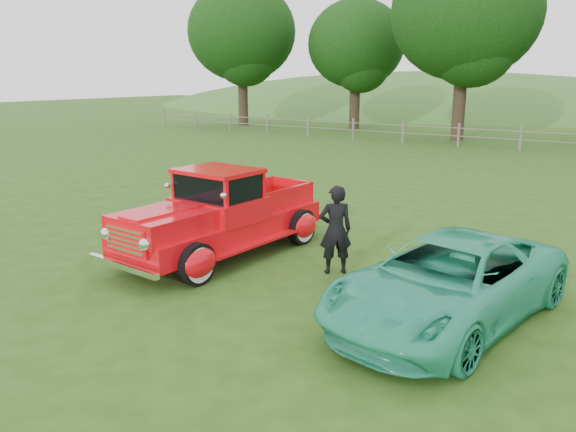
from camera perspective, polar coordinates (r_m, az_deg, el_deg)
The scene contains 9 objects.
ground at distance 9.46m, azimuth -5.91°, elevation -8.08°, with size 140.00×140.00×0.00m, color #274813.
distant_hills at distance 67.39m, azimuth 25.17°, elevation 5.88°, with size 116.00×60.00×18.00m.
fence_line at distance 29.42m, azimuth 22.57°, elevation 7.28°, with size 48.00×0.12×1.20m.
tree_far_west at distance 41.66m, azimuth -4.72°, elevation 18.10°, with size 7.60×7.60×9.93m.
tree_mid_west at distance 38.99m, azimuth 6.95°, elevation 16.95°, with size 6.40×6.40×8.46m.
tree_near_west at distance 33.31m, azimuth 17.61°, elevation 19.07°, with size 8.00×8.00×10.42m.
red_pickup at distance 11.36m, azimuth -6.76°, elevation -0.07°, with size 2.47×5.09×1.78m.
teal_sedan at distance 8.60m, azimuth 15.98°, elevation -6.39°, with size 2.08×4.52×1.26m, color #29A77E.
man at distance 10.26m, azimuth 4.85°, elevation -1.39°, with size 0.60×0.40×1.65m, color black.
Camera 1 is at (5.62, -6.73, 3.56)m, focal length 35.00 mm.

